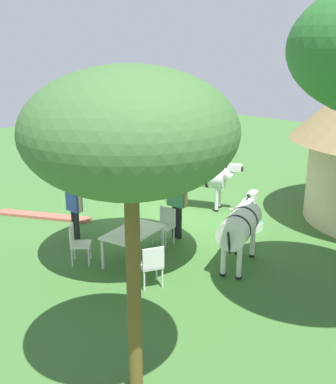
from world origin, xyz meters
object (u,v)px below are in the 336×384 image
at_px(guest_beside_umbrella, 74,205).
at_px(patio_chair_east_end, 77,242).
at_px(standing_watcher, 212,151).
at_px(patio_chair_west_end, 152,264).
at_px(guest_behind_table, 177,199).
at_px(patio_dining_table, 133,235).
at_px(acacia_tree_right_background, 130,133).
at_px(zebra_nearest_camera, 202,177).
at_px(striped_lounge_chair, 246,222).
at_px(shade_umbrella, 131,134).
at_px(zebra_toward_hut, 241,225).
at_px(zebra_by_umbrella, 126,168).
at_px(patio_chair_near_lawn, 165,223).

bearing_deg(guest_beside_umbrella, patio_chair_east_end, -36.14).
distance_m(patio_chair_east_end, standing_watcher, 7.82).
bearing_deg(patio_chair_west_end, guest_behind_table, 56.92).
xyz_separation_m(patio_dining_table, acacia_tree_right_background, (2.62, 3.19, 2.99)).
bearing_deg(zebra_nearest_camera, patio_dining_table, -6.51).
bearing_deg(guest_behind_table, striped_lounge_chair, -129.62).
bearing_deg(shade_umbrella, standing_watcher, -152.82).
xyz_separation_m(standing_watcher, zebra_nearest_camera, (2.61, 1.88, -0.08)).
distance_m(standing_watcher, zebra_toward_hut, 7.01).
relative_size(patio_dining_table, patio_chair_east_end, 1.76).
bearing_deg(zebra_nearest_camera, patio_chair_west_end, 3.86).
xyz_separation_m(standing_watcher, zebra_by_umbrella, (3.54, -0.53, -0.10)).
distance_m(patio_dining_table, guest_behind_table, 1.73).
relative_size(striped_lounge_chair, zebra_toward_hut, 0.38).
bearing_deg(patio_dining_table, shade_umbrella, 26.57).
height_order(striped_lounge_chair, zebra_by_umbrella, zebra_by_umbrella).
bearing_deg(patio_chair_east_end, patio_chair_near_lawn, 116.12).
bearing_deg(guest_behind_table, zebra_toward_hut, 168.14).
bearing_deg(patio_chair_near_lawn, guest_behind_table, -95.96).
bearing_deg(zebra_toward_hut, patio_chair_near_lawn, 167.57).
bearing_deg(zebra_nearest_camera, standing_watcher, -171.23).
xyz_separation_m(zebra_toward_hut, acacia_tree_right_background, (4.20, 1.45, 2.69)).
distance_m(guest_beside_umbrella, zebra_by_umbrella, 3.67).
height_order(patio_chair_near_lawn, acacia_tree_right_background, acacia_tree_right_background).
height_order(patio_chair_west_end, guest_behind_table, guest_behind_table).
relative_size(patio_chair_east_end, zebra_toward_hut, 0.43).
relative_size(zebra_toward_hut, acacia_tree_right_background, 0.47).
bearing_deg(patio_chair_west_end, acacia_tree_right_background, -113.25).
xyz_separation_m(patio_dining_table, patio_chair_near_lawn, (-1.22, -0.25, -0.13)).
bearing_deg(zebra_by_umbrella, patio_chair_near_lawn, 45.04).
distance_m(shade_umbrella, zebra_nearest_camera, 4.52).
height_order(patio_dining_table, patio_chair_east_end, patio_chair_east_end).
bearing_deg(acacia_tree_right_background, shade_umbrella, -129.44).
bearing_deg(patio_chair_near_lawn, standing_watcher, -71.43).
bearing_deg(zebra_by_umbrella, guest_beside_umbrella, 11.07).
relative_size(patio_chair_west_end, zebra_nearest_camera, 0.45).
distance_m(striped_lounge_chair, acacia_tree_right_background, 7.27).
distance_m(guest_behind_table, acacia_tree_right_background, 6.11).
xyz_separation_m(shade_umbrella, zebra_nearest_camera, (-3.83, -1.43, -1.93)).
bearing_deg(guest_beside_umbrella, zebra_by_umbrella, 116.42).
relative_size(patio_dining_table, striped_lounge_chair, 2.00).
bearing_deg(patio_chair_east_end, acacia_tree_right_background, 17.78).
relative_size(patio_chair_east_end, standing_watcher, 0.52).
xyz_separation_m(zebra_by_umbrella, acacia_tree_right_background, (5.52, 7.02, 2.70)).
xyz_separation_m(patio_chair_east_end, acacia_tree_right_background, (1.67, 4.00, 3.12)).
height_order(shade_umbrella, patio_dining_table, shade_umbrella).
bearing_deg(guest_beside_umbrella, zebra_toward_hut, 21.75).
xyz_separation_m(striped_lounge_chair, zebra_by_umbrella, (0.39, -4.49, 0.69)).
distance_m(patio_chair_west_end, zebra_by_umbrella, 6.04).
bearing_deg(zebra_toward_hut, standing_watcher, 113.50).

